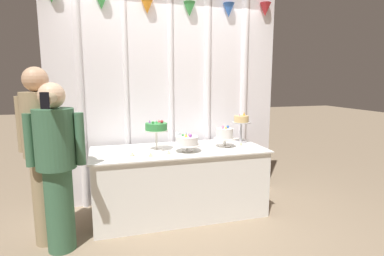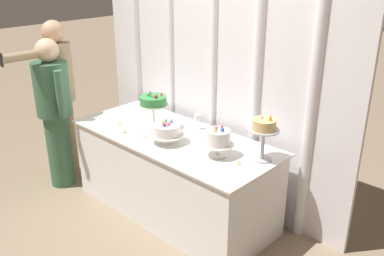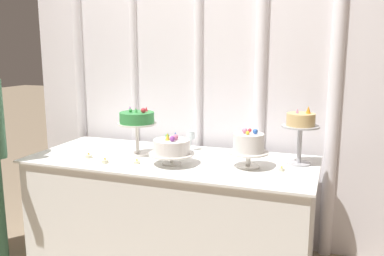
{
  "view_description": "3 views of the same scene",
  "coord_description": "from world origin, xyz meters",
  "px_view_note": "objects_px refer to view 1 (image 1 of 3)",
  "views": [
    {
      "loc": [
        -0.82,
        -3.25,
        1.59
      ],
      "look_at": [
        0.16,
        0.1,
        1.02
      ],
      "focal_mm": 28.52,
      "sensor_mm": 36.0,
      "label": 1
    },
    {
      "loc": [
        2.53,
        -2.31,
        2.29
      ],
      "look_at": [
        0.23,
        0.1,
        0.92
      ],
      "focal_mm": 39.66,
      "sensor_mm": 36.0,
      "label": 2
    },
    {
      "loc": [
        1.07,
        -2.43,
        1.53
      ],
      "look_at": [
        0.18,
        0.03,
        1.02
      ],
      "focal_mm": 37.96,
      "sensor_mm": 36.0,
      "label": 3
    }
  ],
  "objects_px": {
    "cake_display_midleft": "(187,141)",
    "wine_glass": "(178,135)",
    "cake_display_rightmost": "(241,122)",
    "tealight_near_right": "(169,153)",
    "cake_display_leftmost": "(156,128)",
    "cake_table": "(179,181)",
    "tealight_far_right": "(241,145)",
    "cake_display_midright": "(225,134)",
    "guest_man_dark_suit": "(56,162)",
    "tealight_far_left": "(132,155)",
    "guest_girl_blue_dress": "(41,147)",
    "tealight_near_left": "(151,156)"
  },
  "relations": [
    {
      "from": "cake_display_midleft",
      "to": "wine_glass",
      "type": "bearing_deg",
      "value": 91.57
    },
    {
      "from": "cake_display_rightmost",
      "to": "tealight_near_right",
      "type": "distance_m",
      "value": 1.11
    },
    {
      "from": "cake_display_leftmost",
      "to": "cake_display_midleft",
      "type": "relative_size",
      "value": 1.15
    },
    {
      "from": "cake_table",
      "to": "tealight_far_right",
      "type": "bearing_deg",
      "value": -2.82
    },
    {
      "from": "cake_display_midright",
      "to": "guest_man_dark_suit",
      "type": "xyz_separation_m",
      "value": [
        -1.8,
        -0.42,
        -0.08
      ]
    },
    {
      "from": "tealight_far_left",
      "to": "tealight_far_right",
      "type": "height_order",
      "value": "tealight_far_left"
    },
    {
      "from": "cake_display_midright",
      "to": "tealight_far_right",
      "type": "bearing_deg",
      "value": -1.8
    },
    {
      "from": "cake_display_rightmost",
      "to": "tealight_far_left",
      "type": "distance_m",
      "value": 1.47
    },
    {
      "from": "cake_table",
      "to": "cake_display_rightmost",
      "type": "relative_size",
      "value": 5.1
    },
    {
      "from": "cake_display_leftmost",
      "to": "cake_display_rightmost",
      "type": "bearing_deg",
      "value": 7.55
    },
    {
      "from": "guest_girl_blue_dress",
      "to": "tealight_near_right",
      "type": "bearing_deg",
      "value": 4.54
    },
    {
      "from": "cake_table",
      "to": "guest_man_dark_suit",
      "type": "distance_m",
      "value": 1.41
    },
    {
      "from": "tealight_far_left",
      "to": "guest_girl_blue_dress",
      "type": "distance_m",
      "value": 0.87
    },
    {
      "from": "guest_girl_blue_dress",
      "to": "cake_table",
      "type": "bearing_deg",
      "value": 11.85
    },
    {
      "from": "tealight_near_right",
      "to": "tealight_far_right",
      "type": "xyz_separation_m",
      "value": [
        0.93,
        0.16,
        0.0
      ]
    },
    {
      "from": "cake_display_leftmost",
      "to": "cake_display_rightmost",
      "type": "height_order",
      "value": "cake_display_rightmost"
    },
    {
      "from": "guest_girl_blue_dress",
      "to": "tealight_far_left",
      "type": "bearing_deg",
      "value": 7.72
    },
    {
      "from": "cake_display_rightmost",
      "to": "tealight_far_right",
      "type": "relative_size",
      "value": 10.3
    },
    {
      "from": "cake_display_rightmost",
      "to": "tealight_far_right",
      "type": "height_order",
      "value": "cake_display_rightmost"
    },
    {
      "from": "guest_man_dark_suit",
      "to": "cake_display_midright",
      "type": "bearing_deg",
      "value": 13.2
    },
    {
      "from": "cake_display_midleft",
      "to": "tealight_near_right",
      "type": "distance_m",
      "value": 0.26
    },
    {
      "from": "tealight_near_right",
      "to": "guest_man_dark_suit",
      "type": "distance_m",
      "value": 1.12
    },
    {
      "from": "cake_display_rightmost",
      "to": "tealight_far_right",
      "type": "bearing_deg",
      "value": -114.32
    },
    {
      "from": "cake_table",
      "to": "tealight_near_left",
      "type": "height_order",
      "value": "tealight_near_left"
    },
    {
      "from": "guest_girl_blue_dress",
      "to": "tealight_far_right",
      "type": "bearing_deg",
      "value": 6.73
    },
    {
      "from": "tealight_near_right",
      "to": "cake_display_rightmost",
      "type": "bearing_deg",
      "value": 18.96
    },
    {
      "from": "cake_display_midright",
      "to": "tealight_near_right",
      "type": "relative_size",
      "value": 6.0
    },
    {
      "from": "cake_table",
      "to": "cake_display_midleft",
      "type": "xyz_separation_m",
      "value": [
        0.06,
        -0.13,
        0.5
      ]
    },
    {
      "from": "cake_table",
      "to": "tealight_far_right",
      "type": "relative_size",
      "value": 52.58
    },
    {
      "from": "guest_girl_blue_dress",
      "to": "cake_display_midleft",
      "type": "bearing_deg",
      "value": 6.23
    },
    {
      "from": "cake_display_leftmost",
      "to": "cake_display_midleft",
      "type": "xyz_separation_m",
      "value": [
        0.32,
        -0.14,
        -0.14
      ]
    },
    {
      "from": "cake_display_leftmost",
      "to": "guest_girl_blue_dress",
      "type": "distance_m",
      "value": 1.18
    },
    {
      "from": "cake_display_leftmost",
      "to": "tealight_near_right",
      "type": "xyz_separation_m",
      "value": [
        0.1,
        -0.2,
        -0.25
      ]
    },
    {
      "from": "guest_girl_blue_dress",
      "to": "cake_display_rightmost",
      "type": "bearing_deg",
      "value": 11.24
    },
    {
      "from": "wine_glass",
      "to": "cake_table",
      "type": "bearing_deg",
      "value": -101.11
    },
    {
      "from": "cake_display_midright",
      "to": "cake_display_rightmost",
      "type": "relative_size",
      "value": 0.67
    },
    {
      "from": "cake_display_leftmost",
      "to": "tealight_near_right",
      "type": "relative_size",
      "value": 8.02
    },
    {
      "from": "tealight_near_right",
      "to": "cake_table",
      "type": "bearing_deg",
      "value": 50.1
    },
    {
      "from": "tealight_near_right",
      "to": "tealight_far_right",
      "type": "bearing_deg",
      "value": 9.6
    },
    {
      "from": "cake_display_leftmost",
      "to": "cake_display_midleft",
      "type": "bearing_deg",
      "value": -23.47
    },
    {
      "from": "cake_table",
      "to": "wine_glass",
      "type": "bearing_deg",
      "value": 78.89
    },
    {
      "from": "cake_display_midright",
      "to": "guest_girl_blue_dress",
      "type": "height_order",
      "value": "guest_girl_blue_dress"
    },
    {
      "from": "cake_table",
      "to": "cake_display_leftmost",
      "type": "relative_size",
      "value": 5.7
    },
    {
      "from": "cake_display_midright",
      "to": "tealight_near_left",
      "type": "height_order",
      "value": "cake_display_midright"
    },
    {
      "from": "wine_glass",
      "to": "guest_girl_blue_dress",
      "type": "distance_m",
      "value": 1.56
    },
    {
      "from": "cake_display_midleft",
      "to": "wine_glass",
      "type": "relative_size",
      "value": 2.06
    },
    {
      "from": "tealight_near_left",
      "to": "tealight_near_right",
      "type": "height_order",
      "value": "tealight_near_left"
    },
    {
      "from": "cake_display_midleft",
      "to": "cake_display_rightmost",
      "type": "height_order",
      "value": "cake_display_rightmost"
    },
    {
      "from": "cake_display_midright",
      "to": "tealight_far_left",
      "type": "xyz_separation_m",
      "value": [
        -1.11,
        -0.15,
        -0.14
      ]
    },
    {
      "from": "cake_display_rightmost",
      "to": "tealight_far_right",
      "type": "xyz_separation_m",
      "value": [
        -0.09,
        -0.19,
        -0.26
      ]
    }
  ]
}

